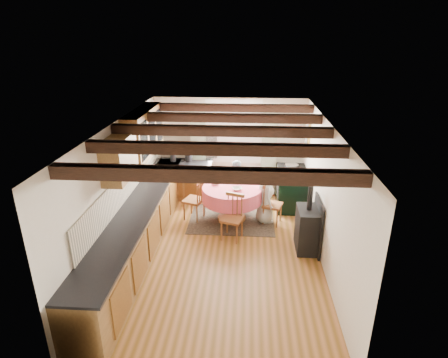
# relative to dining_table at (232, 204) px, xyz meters

# --- Properties ---
(floor) EXTENTS (3.60, 5.50, 0.00)m
(floor) POSITION_rel_dining_table_xyz_m (-0.13, -1.31, -0.38)
(floor) COLOR #A76637
(floor) RESTS_ON ground
(ceiling) EXTENTS (3.60, 5.50, 0.00)m
(ceiling) POSITION_rel_dining_table_xyz_m (-0.13, -1.31, 2.02)
(ceiling) COLOR white
(ceiling) RESTS_ON ground
(wall_back) EXTENTS (3.60, 0.00, 2.40)m
(wall_back) POSITION_rel_dining_table_xyz_m (-0.13, 1.44, 0.82)
(wall_back) COLOR silver
(wall_back) RESTS_ON ground
(wall_front) EXTENTS (3.60, 0.00, 2.40)m
(wall_front) POSITION_rel_dining_table_xyz_m (-0.13, -4.06, 0.82)
(wall_front) COLOR silver
(wall_front) RESTS_ON ground
(wall_left) EXTENTS (0.00, 5.50, 2.40)m
(wall_left) POSITION_rel_dining_table_xyz_m (-1.93, -1.31, 0.82)
(wall_left) COLOR silver
(wall_left) RESTS_ON ground
(wall_right) EXTENTS (0.00, 5.50, 2.40)m
(wall_right) POSITION_rel_dining_table_xyz_m (1.67, -1.31, 0.82)
(wall_right) COLOR silver
(wall_right) RESTS_ON ground
(beam_a) EXTENTS (3.60, 0.16, 0.16)m
(beam_a) POSITION_rel_dining_table_xyz_m (-0.13, -3.31, 1.93)
(beam_a) COLOR #361F15
(beam_a) RESTS_ON ceiling
(beam_b) EXTENTS (3.60, 0.16, 0.16)m
(beam_b) POSITION_rel_dining_table_xyz_m (-0.13, -2.31, 1.93)
(beam_b) COLOR #361F15
(beam_b) RESTS_ON ceiling
(beam_c) EXTENTS (3.60, 0.16, 0.16)m
(beam_c) POSITION_rel_dining_table_xyz_m (-0.13, -1.31, 1.93)
(beam_c) COLOR #361F15
(beam_c) RESTS_ON ceiling
(beam_d) EXTENTS (3.60, 0.16, 0.16)m
(beam_d) POSITION_rel_dining_table_xyz_m (-0.13, -0.31, 1.93)
(beam_d) COLOR #361F15
(beam_d) RESTS_ON ceiling
(beam_e) EXTENTS (3.60, 0.16, 0.16)m
(beam_e) POSITION_rel_dining_table_xyz_m (-0.13, 0.69, 1.93)
(beam_e) COLOR #361F15
(beam_e) RESTS_ON ceiling
(splash_left) EXTENTS (0.02, 4.50, 0.55)m
(splash_left) POSITION_rel_dining_table_xyz_m (-1.91, -1.01, 0.82)
(splash_left) COLOR beige
(splash_left) RESTS_ON wall_left
(splash_back) EXTENTS (1.40, 0.02, 0.55)m
(splash_back) POSITION_rel_dining_table_xyz_m (-1.13, 1.42, 0.82)
(splash_back) COLOR beige
(splash_back) RESTS_ON wall_back
(base_cabinet_left) EXTENTS (0.60, 5.30, 0.88)m
(base_cabinet_left) POSITION_rel_dining_table_xyz_m (-1.63, -1.31, 0.06)
(base_cabinet_left) COLOR olive
(base_cabinet_left) RESTS_ON floor
(base_cabinet_back) EXTENTS (1.30, 0.60, 0.88)m
(base_cabinet_back) POSITION_rel_dining_table_xyz_m (-1.18, 1.14, 0.06)
(base_cabinet_back) COLOR olive
(base_cabinet_back) RESTS_ON floor
(worktop_left) EXTENTS (0.64, 5.30, 0.04)m
(worktop_left) POSITION_rel_dining_table_xyz_m (-1.61, -1.31, 0.52)
(worktop_left) COLOR black
(worktop_left) RESTS_ON base_cabinet_left
(worktop_back) EXTENTS (1.30, 0.64, 0.04)m
(worktop_back) POSITION_rel_dining_table_xyz_m (-1.18, 1.12, 0.52)
(worktop_back) COLOR black
(worktop_back) RESTS_ON base_cabinet_back
(wall_cabinet_glass) EXTENTS (0.34, 1.80, 0.90)m
(wall_cabinet_glass) POSITION_rel_dining_table_xyz_m (-1.76, -0.11, 1.57)
(wall_cabinet_glass) COLOR olive
(wall_cabinet_glass) RESTS_ON wall_left
(wall_cabinet_solid) EXTENTS (0.34, 0.90, 0.70)m
(wall_cabinet_solid) POSITION_rel_dining_table_xyz_m (-1.76, -1.61, 1.52)
(wall_cabinet_solid) COLOR olive
(wall_cabinet_solid) RESTS_ON wall_left
(window_frame) EXTENTS (1.34, 0.03, 1.54)m
(window_frame) POSITION_rel_dining_table_xyz_m (-0.03, 1.43, 1.22)
(window_frame) COLOR white
(window_frame) RESTS_ON wall_back
(window_pane) EXTENTS (1.20, 0.01, 1.40)m
(window_pane) POSITION_rel_dining_table_xyz_m (-0.03, 1.43, 1.22)
(window_pane) COLOR white
(window_pane) RESTS_ON wall_back
(curtain_left) EXTENTS (0.35, 0.10, 2.10)m
(curtain_left) POSITION_rel_dining_table_xyz_m (-0.88, 1.34, 0.72)
(curtain_left) COLOR #A8B39F
(curtain_left) RESTS_ON wall_back
(curtain_right) EXTENTS (0.35, 0.10, 2.10)m
(curtain_right) POSITION_rel_dining_table_xyz_m (0.82, 1.34, 0.72)
(curtain_right) COLOR #A8B39F
(curtain_right) RESTS_ON wall_back
(curtain_rod) EXTENTS (2.00, 0.03, 0.03)m
(curtain_rod) POSITION_rel_dining_table_xyz_m (-0.03, 1.34, 1.82)
(curtain_rod) COLOR black
(curtain_rod) RESTS_ON wall_back
(wall_picture) EXTENTS (0.04, 0.50, 0.60)m
(wall_picture) POSITION_rel_dining_table_xyz_m (1.64, 0.99, 1.32)
(wall_picture) COLOR gold
(wall_picture) RESTS_ON wall_right
(wall_plate) EXTENTS (0.30, 0.02, 0.30)m
(wall_plate) POSITION_rel_dining_table_xyz_m (0.92, 1.41, 1.32)
(wall_plate) COLOR silver
(wall_plate) RESTS_ON wall_back
(rug) EXTENTS (1.82, 1.41, 0.01)m
(rug) POSITION_rel_dining_table_xyz_m (0.00, 0.00, -0.38)
(rug) COLOR black
(rug) RESTS_ON floor
(dining_table) EXTENTS (1.27, 1.27, 0.76)m
(dining_table) POSITION_rel_dining_table_xyz_m (0.00, 0.00, 0.00)
(dining_table) COLOR #F7494E
(dining_table) RESTS_ON floor
(chair_near) EXTENTS (0.50, 0.51, 0.92)m
(chair_near) POSITION_rel_dining_table_xyz_m (0.04, -0.79, 0.08)
(chair_near) COLOR brown
(chair_near) RESTS_ON floor
(chair_left) EXTENTS (0.54, 0.53, 0.95)m
(chair_left) POSITION_rel_dining_table_xyz_m (-0.82, 0.01, 0.09)
(chair_left) COLOR brown
(chair_left) RESTS_ON floor
(chair_right) EXTENTS (0.51, 0.50, 0.90)m
(chair_right) POSITION_rel_dining_table_xyz_m (0.86, -0.08, 0.07)
(chair_right) COLOR brown
(chair_right) RESTS_ON floor
(aga_range) EXTENTS (0.65, 1.01, 0.93)m
(aga_range) POSITION_rel_dining_table_xyz_m (1.34, 0.76, 0.08)
(aga_range) COLOR black
(aga_range) RESTS_ON floor
(cast_iron_stove) EXTENTS (0.38, 0.64, 1.28)m
(cast_iron_stove) POSITION_rel_dining_table_xyz_m (1.45, -1.07, 0.26)
(cast_iron_stove) COLOR black
(cast_iron_stove) RESTS_ON floor
(child_far) EXTENTS (0.48, 0.37, 1.17)m
(child_far) POSITION_rel_dining_table_xyz_m (0.07, 0.60, 0.20)
(child_far) COLOR #485D67
(child_far) RESTS_ON floor
(child_right) EXTENTS (0.51, 0.66, 1.20)m
(child_right) POSITION_rel_dining_table_xyz_m (0.70, -0.01, 0.22)
(child_right) COLOR beige
(child_right) RESTS_ON floor
(bowl_a) EXTENTS (0.26, 0.26, 0.05)m
(bowl_a) POSITION_rel_dining_table_xyz_m (0.11, -0.13, 0.41)
(bowl_a) COLOR silver
(bowl_a) RESTS_ON dining_table
(bowl_b) EXTENTS (0.24, 0.24, 0.05)m
(bowl_b) POSITION_rel_dining_table_xyz_m (-0.36, 0.14, 0.41)
(bowl_b) COLOR silver
(bowl_b) RESTS_ON dining_table
(cup) EXTENTS (0.13, 0.13, 0.09)m
(cup) POSITION_rel_dining_table_xyz_m (-0.02, 0.39, 0.43)
(cup) COLOR silver
(cup) RESTS_ON dining_table
(canister_tall) EXTENTS (0.14, 0.14, 0.24)m
(canister_tall) POSITION_rel_dining_table_xyz_m (-1.47, 1.15, 0.66)
(canister_tall) COLOR #262628
(canister_tall) RESTS_ON worktop_back
(canister_wide) EXTENTS (0.19, 0.19, 0.21)m
(canister_wide) POSITION_rel_dining_table_xyz_m (-1.10, 1.20, 0.64)
(canister_wide) COLOR #262628
(canister_wide) RESTS_ON worktop_back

